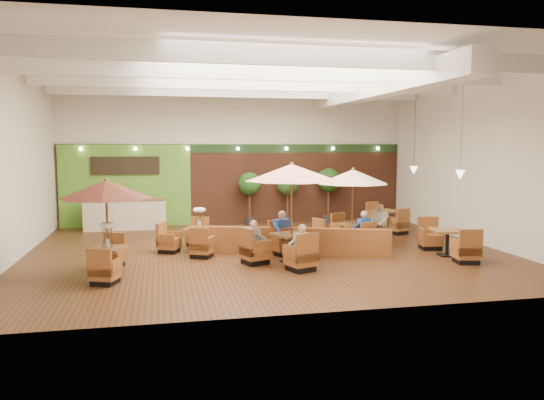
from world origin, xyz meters
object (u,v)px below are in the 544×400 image
object	(u,v)px
service_counter	(125,214)
diner_1	(283,229)
diner_2	(255,237)
diner_4	(379,220)
topiary_1	(288,186)
topiary_2	(329,182)
booth_divider	(289,241)
diner_0	(301,242)
diner_3	(363,226)
table_0	(106,202)
table_1	(289,191)
table_2	(353,192)
table_4	(447,243)
table_3	(192,237)
topiary_0	(250,186)
table_5	(387,220)

from	to	relation	value
service_counter	diner_1	world-z (taller)	diner_1
diner_2	diner_4	distance (m)	4.83
topiary_1	topiary_2	bearing A→B (deg)	0.00
booth_divider	topiary_2	xyz separation A→B (m)	(3.16, 6.02, 1.26)
diner_0	diner_2	bearing A→B (deg)	113.35
diner_3	diner_4	size ratio (longest dim) A/B	0.90
service_counter	table_0	distance (m)	7.30
diner_4	diner_3	bearing A→B (deg)	110.29
service_counter	table_1	distance (m)	8.34
table_0	table_2	distance (m)	7.67
table_0	table_4	size ratio (longest dim) A/B	0.93
diner_4	topiary_2	bearing A→B (deg)	-23.53
table_0	table_3	xyz separation A→B (m)	(2.18, 2.49, -1.38)
diner_3	topiary_1	bearing A→B (deg)	75.54
diner_0	diner_4	distance (m)	4.53
booth_divider	topiary_0	distance (m)	6.13
table_2	topiary_0	xyz separation A→B (m)	(-2.49, 4.94, -0.12)
table_1	table_4	distance (m)	4.96
topiary_1	diner_1	bearing A→B (deg)	-104.82
diner_0	diner_2	xyz separation A→B (m)	(-1.01, 1.01, -0.00)
table_2	table_4	distance (m)	3.27
table_3	diner_2	size ratio (longest dim) A/B	3.49
table_2	diner_3	size ratio (longest dim) A/B	3.34
table_3	topiary_2	xyz separation A→B (m)	(5.89, 4.91, 1.23)
table_4	topiary_1	distance (m)	7.76
table_4	table_5	bearing A→B (deg)	96.63
diner_0	diner_4	size ratio (longest dim) A/B	0.88
service_counter	table_0	world-z (taller)	table_0
table_1	topiary_0	world-z (taller)	table_1
table_5	topiary_0	xyz separation A→B (m)	(-4.85, 2.31, 1.22)
table_0	diner_4	distance (m)	8.59
table_3	diner_1	distance (m)	2.80
topiary_2	diner_3	bearing A→B (deg)	-97.83
table_3	topiary_2	size ratio (longest dim) A/B	1.15
table_5	diner_2	xyz separation A→B (m)	(-5.86, -4.62, 0.37)
table_4	diner_3	world-z (taller)	diner_3
table_1	diner_2	xyz separation A→B (m)	(-0.94, 0.00, -1.23)
service_counter	table_1	size ratio (longest dim) A/B	1.05
topiary_2	diner_2	world-z (taller)	topiary_2
diner_2	table_1	bearing A→B (deg)	62.50
booth_divider	diner_0	world-z (taller)	diner_0
diner_4	topiary_1	bearing A→B (deg)	-4.33
table_3	diner_4	xyz separation A→B (m)	(5.99, -0.04, 0.34)
diner_4	service_counter	bearing A→B (deg)	35.23
diner_3	table_5	bearing A→B (deg)	32.84
table_5	topiary_1	xyz separation A→B (m)	(-3.29, 2.31, 1.18)
table_2	diner_2	distance (m)	4.14
table_3	table_5	distance (m)	7.88
table_4	service_counter	bearing A→B (deg)	153.47
table_4	diner_0	distance (m)	4.72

